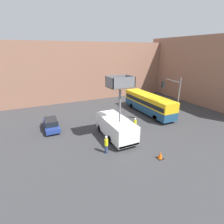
% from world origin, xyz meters
% --- Properties ---
extents(ground_plane, '(120.00, 120.00, 0.00)m').
position_xyz_m(ground_plane, '(0.00, 0.00, 0.00)').
color(ground_plane, '#38383A').
extents(building_backdrop_far, '(44.00, 10.00, 11.51)m').
position_xyz_m(building_backdrop_far, '(0.00, 22.04, 5.75)').
color(building_backdrop_far, '#936651').
rests_on(building_backdrop_far, ground_plane).
extents(building_backdrop_side, '(10.00, 28.00, 12.47)m').
position_xyz_m(building_backdrop_side, '(24.98, 5.83, 6.24)').
color(building_backdrop_side, '#936651').
rests_on(building_backdrop_side, ground_plane).
extents(utility_truck, '(2.53, 6.51, 7.50)m').
position_xyz_m(utility_truck, '(-0.03, -0.20, 1.60)').
color(utility_truck, white).
rests_on(utility_truck, ground_plane).
extents(city_bus, '(2.55, 10.69, 3.08)m').
position_xyz_m(city_bus, '(8.69, 5.21, 1.80)').
color(city_bus, navy).
rests_on(city_bus, ground_plane).
extents(traffic_light_pole, '(2.97, 2.72, 6.41)m').
position_xyz_m(traffic_light_pole, '(9.37, 0.73, 4.27)').
color(traffic_light_pole, slate).
rests_on(traffic_light_pole, ground_plane).
extents(road_worker_near_truck, '(0.38, 0.38, 1.94)m').
position_xyz_m(road_worker_near_truck, '(-2.39, -2.77, 0.98)').
color(road_worker_near_truck, navy).
rests_on(road_worker_near_truck, ground_plane).
extents(road_worker_directing, '(0.38, 0.38, 1.82)m').
position_xyz_m(road_worker_directing, '(3.03, 0.35, 0.91)').
color(road_worker_directing, navy).
rests_on(road_worker_directing, ground_plane).
extents(traffic_cone_near_truck, '(0.63, 0.63, 0.72)m').
position_xyz_m(traffic_cone_near_truck, '(1.99, -5.90, 0.34)').
color(traffic_cone_near_truck, black).
rests_on(traffic_cone_near_truck, ground_plane).
extents(parked_car_curbside, '(1.74, 4.48, 1.55)m').
position_xyz_m(parked_car_curbside, '(-6.73, 5.48, 0.77)').
color(parked_car_curbside, navy).
rests_on(parked_car_curbside, ground_plane).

